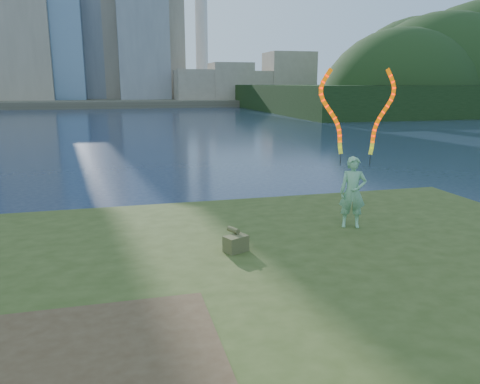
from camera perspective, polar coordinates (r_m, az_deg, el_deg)
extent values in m
plane|color=#192640|center=(10.03, -2.98, -12.00)|extent=(320.00, 320.00, 0.00)
cube|color=#354318|center=(7.82, 0.92, -18.56)|extent=(20.00, 18.00, 0.30)
cube|color=#354318|center=(7.94, 0.33, -15.93)|extent=(17.00, 15.00, 0.30)
cube|color=#354318|center=(7.99, -0.05, -13.69)|extent=(14.00, 12.00, 0.30)
cube|color=#47331E|center=(6.68, -16.83, -18.55)|extent=(3.20, 3.00, 0.02)
cube|color=#484435|center=(103.99, -13.85, 10.72)|extent=(320.00, 40.00, 1.20)
cube|color=black|center=(89.32, 25.33, 10.43)|extent=(70.00, 42.00, 4.00)
imported|color=#207F37|center=(11.68, 13.58, -0.04)|extent=(0.75, 0.64, 1.74)
cylinder|color=black|center=(11.62, 12.14, 3.90)|extent=(0.02, 0.02, 0.30)
cylinder|color=black|center=(11.68, 15.56, 3.76)|extent=(0.02, 0.02, 0.30)
cube|color=#484125|center=(9.88, -0.50, -6.31)|extent=(0.57, 0.49, 0.34)
cylinder|color=#484125|center=(10.01, -0.82, -4.66)|extent=(0.24, 0.34, 0.11)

